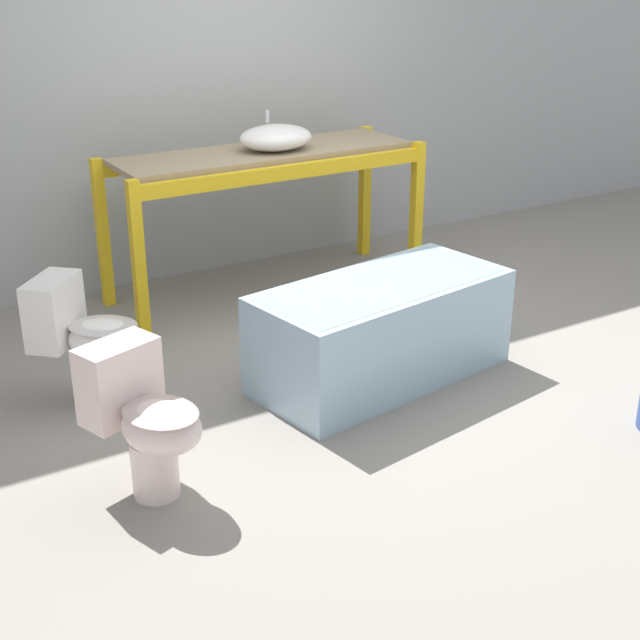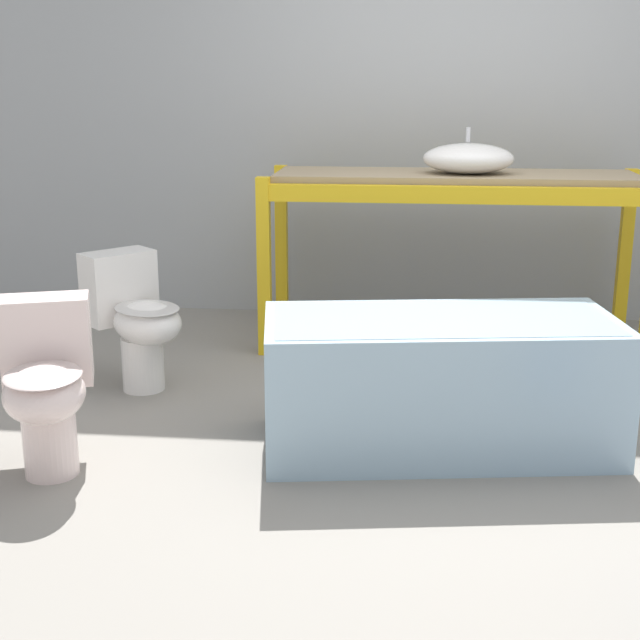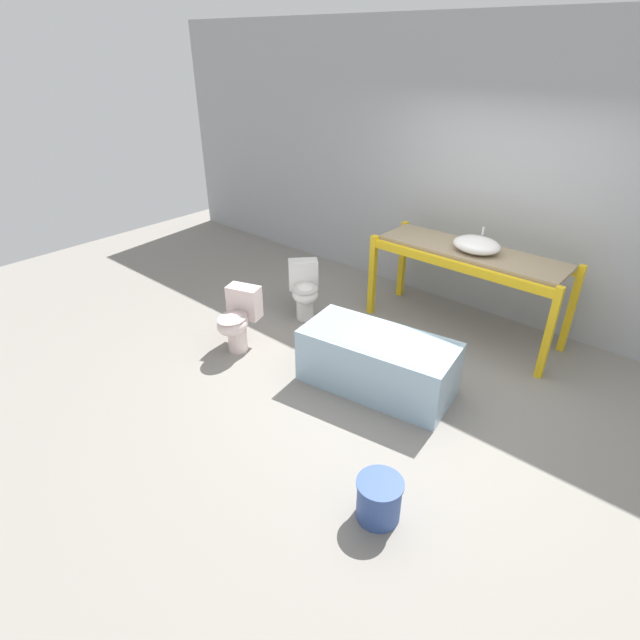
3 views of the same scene
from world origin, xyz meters
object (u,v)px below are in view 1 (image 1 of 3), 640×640
object	(u,v)px
sink_basin	(276,138)
toilet_far	(145,417)
bathtub_main	(382,324)
toilet_near	(84,335)

from	to	relation	value
sink_basin	toilet_far	bearing A→B (deg)	-131.82
bathtub_main	toilet_near	size ratio (longest dim) A/B	2.28
toilet_near	toilet_far	xyz separation A→B (m)	(-0.05, -0.98, 0.00)
toilet_near	sink_basin	bearing A→B (deg)	-18.49
sink_basin	bathtub_main	xyz separation A→B (m)	(-0.16, -1.47, -0.75)
toilet_near	bathtub_main	bearing A→B (deg)	-68.83
sink_basin	bathtub_main	world-z (taller)	sink_basin
bathtub_main	toilet_near	xyz separation A→B (m)	(-1.46, 0.58, 0.05)
sink_basin	toilet_far	xyz separation A→B (m)	(-1.68, -1.87, -0.70)
bathtub_main	sink_basin	bearing A→B (deg)	74.92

